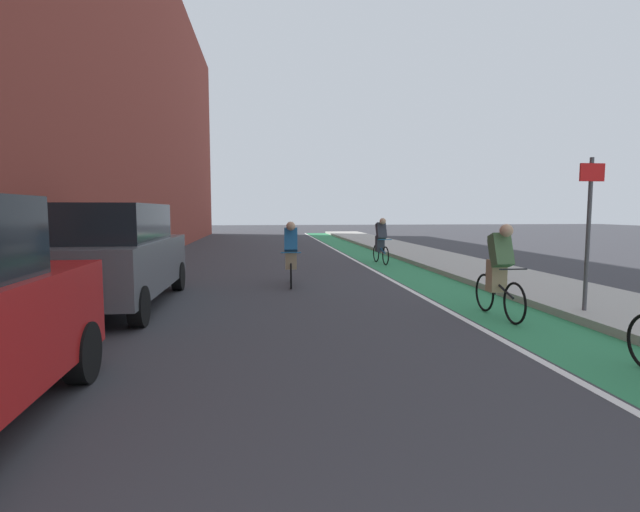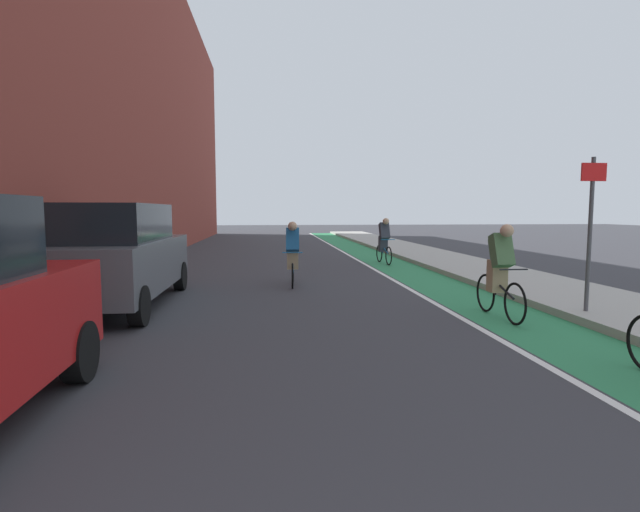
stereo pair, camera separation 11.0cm
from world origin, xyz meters
name	(u,v)px [view 2 (the right image)]	position (x,y,z in m)	size (l,w,h in m)	color
ground_plane	(285,265)	(0.00, 17.02, 0.00)	(92.49, 92.49, 0.00)	#38383D
bike_lane_paint	(377,258)	(3.67, 19.02, 0.00)	(1.60, 42.04, 0.00)	#2D8451
lane_divider_stripe	(354,258)	(2.77, 19.02, 0.00)	(0.12, 42.04, 0.00)	white
sidewalk_right	(429,256)	(5.80, 19.02, 0.07)	(2.66, 42.04, 0.14)	#A8A59E
building_facade_left	(107,82)	(-6.27, 19.00, 6.47)	(4.15, 42.04, 12.95)	brown
parked_suv_gray	(118,254)	(-3.42, 10.10, 1.02)	(1.85, 4.67, 1.98)	#595B60
cyclist_mid	(500,269)	(3.42, 8.38, 0.85)	(0.48, 1.75, 1.63)	black
cyclist_trailing	(293,253)	(0.05, 12.38, 0.80)	(0.48, 1.67, 1.59)	black
cyclist_far	(384,240)	(3.46, 17.01, 0.85)	(0.48, 1.69, 1.60)	black
street_sign_post	(591,220)	(4.86, 8.12, 1.69)	(0.44, 0.07, 2.60)	#4C4C51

